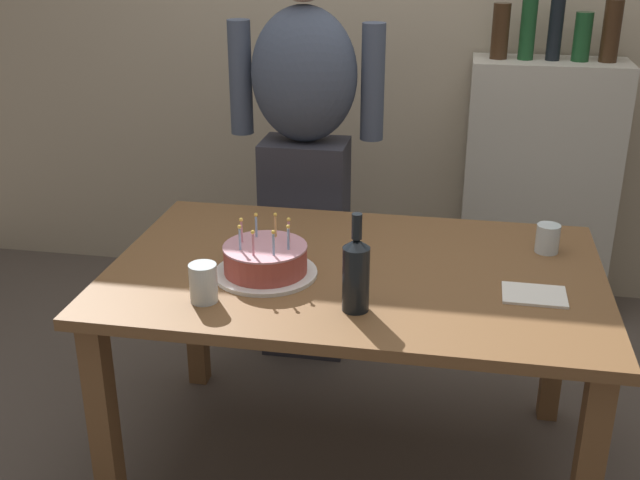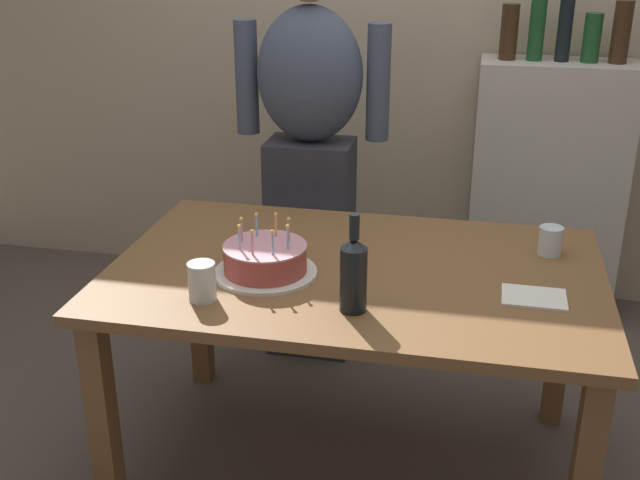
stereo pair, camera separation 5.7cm
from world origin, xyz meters
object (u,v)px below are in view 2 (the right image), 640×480
napkin_stack (534,297)px  person_man_bearded (310,152)px  wine_bottle (353,273)px  water_glass_near (202,282)px  birthday_cake (265,260)px  water_glass_far (550,241)px

napkin_stack → person_man_bearded: person_man_bearded is taller
wine_bottle → person_man_bearded: bearing=108.7°
water_glass_near → napkin_stack: water_glass_near is taller
birthday_cake → napkin_stack: birthday_cake is taller
water_glass_near → water_glass_far: size_ratio=1.21×
birthday_cake → person_man_bearded: bearing=93.6°
napkin_stack → water_glass_near: bearing=-167.7°
wine_bottle → person_man_bearded: (-0.35, 1.03, 0.02)m
water_glass_far → person_man_bearded: (-0.90, 0.53, 0.09)m
wine_bottle → water_glass_near: bearing=-176.6°
wine_bottle → napkin_stack: size_ratio=1.57×
water_glass_far → wine_bottle: 0.75m
water_glass_near → water_glass_far: water_glass_near is taller
birthday_cake → wine_bottle: 0.35m
water_glass_near → water_glass_far: (0.97, 0.53, -0.01)m
wine_bottle → person_man_bearded: size_ratio=0.17×
water_glass_near → napkin_stack: size_ratio=0.62×
water_glass_far → birthday_cake: bearing=-158.4°
water_glass_near → wine_bottle: size_ratio=0.40×
water_glass_near → wine_bottle: 0.43m
birthday_cake → napkin_stack: size_ratio=1.74×
birthday_cake → water_glass_far: size_ratio=3.37×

